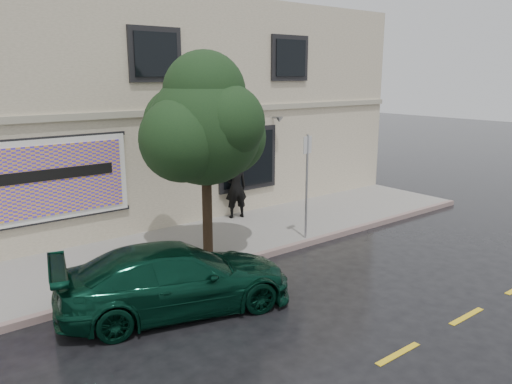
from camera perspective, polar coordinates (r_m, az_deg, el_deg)
ground at (r=11.40m, az=1.37°, el=-10.83°), size 90.00×90.00×0.00m
sidewalk at (r=13.85m, az=-7.25°, el=-6.14°), size 20.00×3.50×0.15m
curb at (r=12.47m, az=-3.06°, el=-8.29°), size 20.00×0.18×0.16m
road_marking at (r=9.27m, az=15.93°, el=-17.35°), size 19.00×0.12×0.01m
building at (r=18.30m, az=-17.01°, el=9.07°), size 20.00×8.12×7.00m
billboard at (r=13.63m, az=-22.82°, el=1.22°), size 4.30×0.16×2.20m
car at (r=10.25m, az=-9.09°, el=-9.71°), size 5.04×3.19×1.36m
pedestrian at (r=15.94m, az=-2.32°, el=0.53°), size 0.82×0.64×1.99m
umbrella at (r=15.70m, az=-2.37°, el=5.39°), size 1.02×1.02×0.74m
street_tree at (r=12.16m, az=-5.81°, el=7.16°), size 2.75×2.75×4.61m
fire_hydrant at (r=11.57m, az=-12.64°, el=-8.00°), size 0.31×0.29×0.76m
sign_pole at (r=13.81m, az=5.82°, el=1.62°), size 0.36×0.09×2.93m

